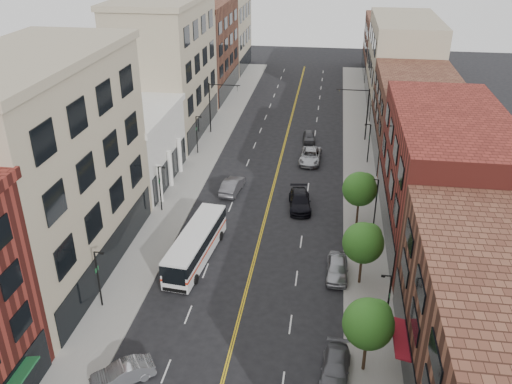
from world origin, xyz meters
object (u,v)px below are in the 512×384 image
at_px(car_angle_b, 123,373).
at_px(car_lane_behind, 232,186).
at_px(city_bus, 196,243).
at_px(car_lane_b, 310,156).
at_px(car_lane_a, 300,201).
at_px(car_parked_far, 337,268).
at_px(car_lane_c, 309,136).
at_px(car_parked_mid, 335,368).

relative_size(car_angle_b, car_lane_behind, 0.86).
height_order(city_bus, car_lane_behind, city_bus).
bearing_deg(car_lane_b, car_lane_a, -89.61).
bearing_deg(car_lane_b, city_bus, -108.37).
bearing_deg(car_parked_far, car_angle_b, -134.55).
bearing_deg(car_lane_b, car_angle_b, -102.49).
height_order(city_bus, car_parked_far, city_bus).
bearing_deg(car_lane_c, car_parked_mid, -89.35).
bearing_deg(car_lane_c, car_parked_far, -87.39).
relative_size(car_parked_far, car_lane_behind, 0.93).
distance_m(city_bus, car_lane_b, 25.38).
bearing_deg(city_bus, car_angle_b, -89.55).
relative_size(city_bus, car_lane_a, 2.02).
height_order(car_parked_mid, car_parked_far, car_parked_far).
bearing_deg(city_bus, car_lane_behind, 92.34).
bearing_deg(city_bus, car_lane_c, 80.20).
distance_m(car_parked_mid, car_lane_b, 36.43).
relative_size(car_angle_b, car_lane_a, 0.77).
bearing_deg(car_lane_behind, car_angle_b, 92.03).
xyz_separation_m(car_lane_behind, car_lane_a, (7.81, -2.64, -0.01)).
distance_m(city_bus, car_angle_b, 15.10).
bearing_deg(car_lane_a, car_lane_b, 80.96).
height_order(car_angle_b, car_parked_far, car_parked_far).
height_order(car_angle_b, car_lane_behind, car_lane_behind).
xyz_separation_m(car_angle_b, car_lane_behind, (2.09, 28.77, 0.12)).
height_order(car_parked_mid, car_lane_b, car_lane_b).
bearing_deg(car_lane_behind, car_lane_a, 167.49).
distance_m(car_lane_b, car_lane_c, 7.29).
relative_size(car_parked_far, car_lane_a, 0.84).
bearing_deg(car_lane_a, city_bus, -134.57).
height_order(car_lane_behind, car_lane_b, car_lane_behind).
height_order(car_lane_a, car_lane_c, car_lane_a).
xyz_separation_m(car_parked_far, car_lane_c, (-4.14, 31.89, -0.11)).
bearing_deg(car_parked_far, car_lane_a, 108.71).
bearing_deg(car_lane_c, car_lane_b, -90.38).
xyz_separation_m(city_bus, car_lane_c, (8.48, 30.97, -0.96)).
xyz_separation_m(car_parked_far, car_lane_a, (-4.04, 12.03, 0.02)).
bearing_deg(city_bus, car_lane_b, 74.64).
relative_size(car_lane_b, car_lane_c, 1.42).
distance_m(car_parked_far, car_lane_behind, 18.86).
height_order(car_parked_far, car_lane_c, car_parked_far).
height_order(car_parked_far, car_lane_a, car_lane_a).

